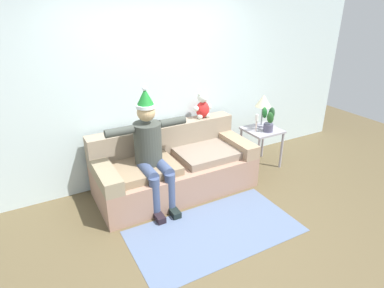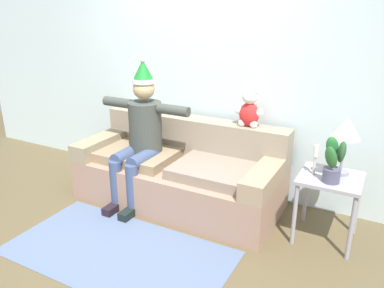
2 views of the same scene
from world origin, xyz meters
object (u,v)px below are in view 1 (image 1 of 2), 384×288
(person_seated, at_px, (151,148))
(side_table, at_px, (262,135))
(teddy_bear, at_px, (203,106))
(potted_plant, at_px, (269,120))
(table_lamp, at_px, (263,102))
(candle_tall, at_px, (257,120))
(couch, at_px, (174,167))

(person_seated, xyz_separation_m, side_table, (1.86, 0.14, -0.25))
(teddy_bear, xyz_separation_m, potted_plant, (0.88, -0.41, -0.23))
(person_seated, bearing_deg, table_lamp, 7.15)
(table_lamp, distance_m, potted_plant, 0.29)
(table_lamp, distance_m, candle_tall, 0.32)
(teddy_bear, xyz_separation_m, side_table, (0.87, -0.31, -0.50))
(side_table, bearing_deg, table_lamp, 60.46)
(couch, height_order, teddy_bear, teddy_bear)
(side_table, relative_size, candle_tall, 2.29)
(candle_tall, bearing_deg, side_table, 7.92)
(side_table, height_order, table_lamp, table_lamp)
(person_seated, xyz_separation_m, teddy_bear, (0.99, 0.46, 0.25))
(couch, height_order, person_seated, person_seated)
(side_table, distance_m, candle_tall, 0.31)
(side_table, xyz_separation_m, candle_tall, (-0.14, -0.02, 0.27))
(side_table, bearing_deg, person_seated, -175.65)
(candle_tall, bearing_deg, person_seated, -175.95)
(couch, distance_m, table_lamp, 1.68)
(teddy_bear, distance_m, candle_tall, 0.83)
(person_seated, xyz_separation_m, table_lamp, (1.92, 0.24, 0.23))
(person_seated, relative_size, potted_plant, 4.00)
(teddy_bear, distance_m, table_lamp, 0.95)
(couch, height_order, potted_plant, potted_plant)
(side_table, height_order, candle_tall, candle_tall)
(couch, distance_m, candle_tall, 1.42)
(person_seated, height_order, table_lamp, person_seated)
(table_lamp, xyz_separation_m, potted_plant, (-0.04, -0.20, -0.21))
(teddy_bear, bearing_deg, side_table, -19.86)
(side_table, bearing_deg, teddy_bear, 160.14)
(couch, bearing_deg, teddy_bear, 24.91)
(couch, bearing_deg, potted_plant, -4.77)
(teddy_bear, xyz_separation_m, candle_tall, (0.72, -0.33, -0.23))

